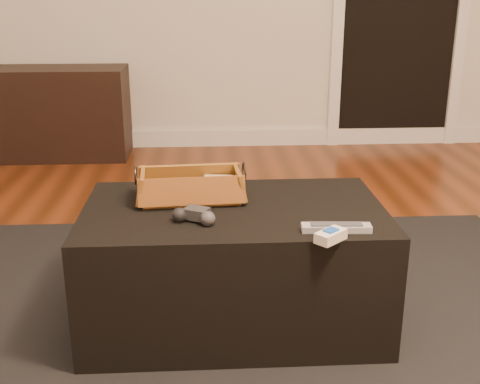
{
  "coord_description": "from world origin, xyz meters",
  "views": [
    {
      "loc": [
        -0.1,
        -1.65,
        1.12
      ],
      "look_at": [
        0.01,
        0.2,
        0.49
      ],
      "focal_mm": 45.0,
      "sensor_mm": 36.0,
      "label": 1
    }
  ],
  "objects": [
    {
      "name": "doorway_opening",
      "position": [
        1.3,
        2.73,
        1.02
      ],
      "size": [
        0.82,
        0.02,
        2.0
      ],
      "primitive_type": "cube",
      "color": "black",
      "rests_on": "floor"
    },
    {
      "name": "cloth_bundle",
      "position": [
        -0.06,
        0.33,
        0.47
      ],
      "size": [
        0.11,
        0.08,
        0.06
      ],
      "primitive_type": "cube",
      "rotation": [
        0.0,
        0.0,
        -0.11
      ],
      "color": "tan",
      "rests_on": "wicker_basket"
    },
    {
      "name": "media_cabinet",
      "position": [
        -1.43,
        2.51,
        0.31
      ],
      "size": [
        1.56,
        0.45,
        0.61
      ],
      "primitive_type": "cube",
      "color": "black",
      "rests_on": "floor"
    },
    {
      "name": "area_rug",
      "position": [
        -0.01,
        0.17,
        0.01
      ],
      "size": [
        2.6,
        2.0,
        0.01
      ],
      "primitive_type": "cube",
      "color": "black",
      "rests_on": "floor"
    },
    {
      "name": "door_jamb_right",
      "position": [
        1.75,
        2.72,
        1.02
      ],
      "size": [
        0.08,
        0.05,
        2.05
      ],
      "primitive_type": "cube",
      "color": "white",
      "rests_on": "floor"
    },
    {
      "name": "cream_gadget",
      "position": [
        0.25,
        -0.08,
        0.45
      ],
      "size": [
        0.11,
        0.1,
        0.04
      ],
      "color": "silver",
      "rests_on": "ottoman"
    },
    {
      "name": "wicker_basket",
      "position": [
        -0.16,
        0.3,
        0.48
      ],
      "size": [
        0.38,
        0.22,
        0.13
      ],
      "color": "#AE7027",
      "rests_on": "ottoman"
    },
    {
      "name": "baseboard",
      "position": [
        0.0,
        2.73,
        0.06
      ],
      "size": [
        5.0,
        0.04,
        0.12
      ],
      "primitive_type": "cube",
      "color": "white",
      "rests_on": "floor"
    },
    {
      "name": "ottoman",
      "position": [
        -0.01,
        0.22,
        0.22
      ],
      "size": [
        1.0,
        0.6,
        0.42
      ],
      "primitive_type": "cube",
      "color": "black",
      "rests_on": "area_rug"
    },
    {
      "name": "silver_remote",
      "position": [
        0.28,
        -0.0,
        0.44
      ],
      "size": [
        0.21,
        0.06,
        0.02
      ],
      "color": "#B1B4B9",
      "rests_on": "ottoman"
    },
    {
      "name": "floor",
      "position": [
        0.0,
        0.0,
        -0.01
      ],
      "size": [
        5.0,
        5.5,
        0.01
      ],
      "primitive_type": "cube",
      "color": "brown",
      "rests_on": "ground"
    },
    {
      "name": "door_jamb_left",
      "position": [
        0.85,
        2.72,
        1.02
      ],
      "size": [
        0.08,
        0.05,
        2.05
      ],
      "primitive_type": "cube",
      "color": "white",
      "rests_on": "floor"
    },
    {
      "name": "tv_remote",
      "position": [
        -0.17,
        0.28,
        0.46
      ],
      "size": [
        0.2,
        0.08,
        0.02
      ],
      "primitive_type": "cube",
      "rotation": [
        0.0,
        0.0,
        0.17
      ],
      "color": "black",
      "rests_on": "wicker_basket"
    },
    {
      "name": "game_controller",
      "position": [
        -0.14,
        0.09,
        0.46
      ],
      "size": [
        0.15,
        0.11,
        0.05
      ],
      "color": "#29292B",
      "rests_on": "ottoman"
    }
  ]
}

